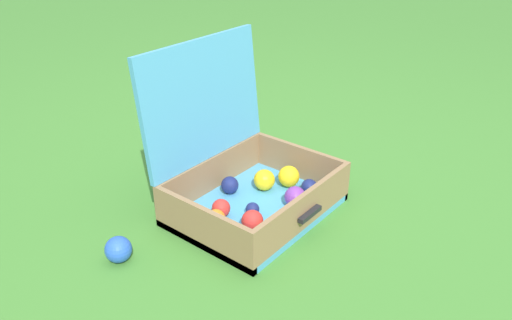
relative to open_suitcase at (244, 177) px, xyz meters
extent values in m
plane|color=#3D7A2D|center=(0.00, 0.00, -0.12)|extent=(16.00, 16.00, 0.00)
cube|color=#4799C6|center=(0.00, -0.05, -0.11)|extent=(0.55, 0.42, 0.03)
cube|color=olive|center=(-0.26, -0.05, -0.05)|extent=(0.02, 0.42, 0.15)
cube|color=olive|center=(0.27, -0.05, -0.05)|extent=(0.02, 0.42, 0.15)
cube|color=olive|center=(0.00, -0.25, -0.05)|extent=(0.51, 0.02, 0.15)
cube|color=olive|center=(0.00, 0.15, -0.05)|extent=(0.51, 0.02, 0.15)
cube|color=#4799C6|center=(0.00, 0.18, 0.24)|extent=(0.55, 0.06, 0.42)
cube|color=black|center=(0.00, -0.27, -0.04)|extent=(0.11, 0.02, 0.02)
sphere|color=#CCDB38|center=(-0.20, 0.03, -0.07)|extent=(0.05, 0.05, 0.05)
sphere|color=navy|center=(0.01, 0.08, -0.07)|extent=(0.06, 0.06, 0.06)
sphere|color=red|center=(-0.12, 0.00, -0.07)|extent=(0.06, 0.06, 0.06)
sphere|color=purple|center=(0.08, -0.16, -0.06)|extent=(0.08, 0.08, 0.08)
sphere|color=red|center=(-0.12, -0.13, -0.06)|extent=(0.07, 0.07, 0.07)
sphere|color=orange|center=(-0.18, -0.03, -0.07)|extent=(0.06, 0.06, 0.06)
sphere|color=yellow|center=(0.19, -0.06, -0.06)|extent=(0.08, 0.08, 0.08)
sphere|color=navy|center=(-0.05, -0.08, -0.07)|extent=(0.05, 0.05, 0.05)
sphere|color=purple|center=(-0.21, -0.17, -0.06)|extent=(0.07, 0.07, 0.07)
sphere|color=yellow|center=(-0.11, -0.21, -0.07)|extent=(0.06, 0.06, 0.06)
sphere|color=yellow|center=(0.11, 0.00, -0.06)|extent=(0.08, 0.08, 0.08)
sphere|color=red|center=(-0.06, -0.19, -0.07)|extent=(0.05, 0.05, 0.05)
sphere|color=navy|center=(0.18, -0.15, -0.07)|extent=(0.06, 0.06, 0.06)
sphere|color=blue|center=(-0.47, 0.11, -0.08)|extent=(0.08, 0.08, 0.08)
camera|label=1|loc=(-1.18, -0.99, 0.87)|focal=35.76mm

